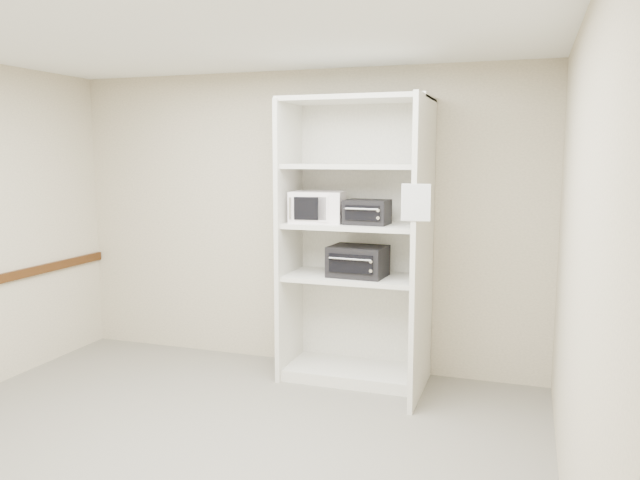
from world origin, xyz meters
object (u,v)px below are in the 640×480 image
(microwave, at_px, (317,207))
(shelving_unit, at_px, (361,251))
(toaster_oven_upper, at_px, (367,212))
(toaster_oven_lower, at_px, (358,261))

(microwave, bearing_deg, shelving_unit, -1.36)
(microwave, height_order, toaster_oven_upper, microwave)
(shelving_unit, height_order, toaster_oven_upper, shelving_unit)
(toaster_oven_upper, bearing_deg, shelving_unit, 144.18)
(microwave, distance_m, toaster_oven_lower, 0.58)
(toaster_oven_upper, bearing_deg, toaster_oven_lower, 167.15)
(shelving_unit, relative_size, toaster_oven_upper, 6.79)
(toaster_oven_lower, bearing_deg, microwave, -174.90)
(microwave, bearing_deg, toaster_oven_upper, -9.10)
(shelving_unit, distance_m, toaster_oven_upper, 0.35)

